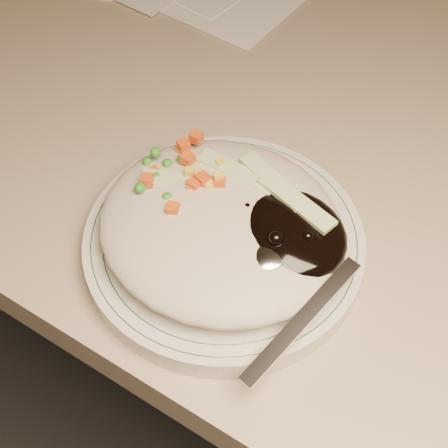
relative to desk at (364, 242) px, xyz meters
The scene contains 4 objects.
desk is the anchor object (origin of this frame).
plate 0.31m from the desk, 105.76° to the right, with size 0.22×0.22×0.02m, color silver.
plate_rim 0.32m from the desk, 105.76° to the right, with size 0.21×0.21×0.00m.
meal 0.34m from the desk, 104.68° to the right, with size 0.20×0.19×0.05m.
Camera 1 is at (0.09, 0.91, 1.16)m, focal length 50.00 mm.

